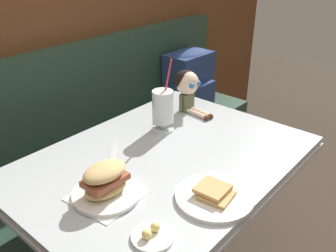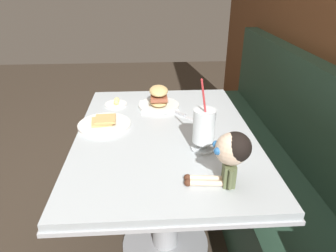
{
  "view_description": "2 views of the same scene",
  "coord_description": "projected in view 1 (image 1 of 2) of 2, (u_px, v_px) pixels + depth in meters",
  "views": [
    {
      "loc": [
        -0.87,
        -0.59,
        1.47
      ],
      "look_at": [
        0.05,
        0.2,
        0.85
      ],
      "focal_mm": 38.76,
      "sensor_mm": 36.0,
      "label": 1
    },
    {
      "loc": [
        1.22,
        0.12,
        1.39
      ],
      "look_at": [
        0.1,
        0.19,
        0.83
      ],
      "focal_mm": 32.15,
      "sensor_mm": 36.0,
      "label": 2
    }
  ],
  "objects": [
    {
      "name": "butter_saucer",
      "position": [
        152.0,
        235.0,
        0.99
      ],
      "size": [
        0.12,
        0.12,
        0.04
      ],
      "color": "white",
      "rests_on": "diner_table"
    },
    {
      "name": "booth_bench",
      "position": [
        76.0,
        182.0,
        1.93
      ],
      "size": [
        2.6,
        0.48,
        1.0
      ],
      "color": "#233D2D",
      "rests_on": "ground"
    },
    {
      "name": "diner_table",
      "position": [
        164.0,
        198.0,
        1.46
      ],
      "size": [
        1.11,
        0.81,
        0.74
      ],
      "color": "#B2BCC1",
      "rests_on": "ground"
    },
    {
      "name": "seated_doll",
      "position": [
        187.0,
        85.0,
        1.69
      ],
      "size": [
        0.12,
        0.22,
        0.2
      ],
      "color": "#5B6642",
      "rests_on": "diner_table"
    },
    {
      "name": "sandwich_plate",
      "position": [
        106.0,
        184.0,
        1.14
      ],
      "size": [
        0.22,
        0.22,
        0.12
      ],
      "color": "white",
      "rests_on": "diner_table"
    },
    {
      "name": "toast_plate",
      "position": [
        214.0,
        196.0,
        1.14
      ],
      "size": [
        0.25,
        0.25,
        0.04
      ],
      "color": "white",
      "rests_on": "diner_table"
    },
    {
      "name": "backpack",
      "position": [
        189.0,
        79.0,
        2.39
      ],
      "size": [
        0.31,
        0.26,
        0.41
      ],
      "color": "navy",
      "rests_on": "booth_bench"
    },
    {
      "name": "milkshake_glass",
      "position": [
        163.0,
        109.0,
        1.52
      ],
      "size": [
        0.1,
        0.1,
        0.31
      ],
      "color": "silver",
      "rests_on": "diner_table"
    },
    {
      "name": "butter_knife",
      "position": [
        111.0,
        165.0,
        1.31
      ],
      "size": [
        0.18,
        0.18,
        0.01
      ],
      "color": "silver",
      "rests_on": "diner_table"
    },
    {
      "name": "wood_panel_wall",
      "position": [
        22.0,
        6.0,
        1.67
      ],
      "size": [
        4.4,
        0.08,
        2.4
      ],
      "primitive_type": "cube",
      "color": "brown",
      "rests_on": "ground"
    }
  ]
}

